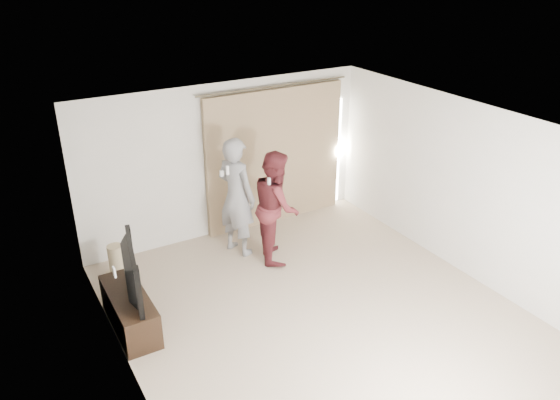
% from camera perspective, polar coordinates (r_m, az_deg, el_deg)
% --- Properties ---
extents(floor, '(5.50, 5.50, 0.00)m').
position_cam_1_polar(floor, '(7.61, 3.73, -11.48)').
color(floor, '#BEA98F').
rests_on(floor, ground).
extents(wall_back, '(5.00, 0.04, 2.60)m').
position_cam_1_polar(wall_back, '(9.12, -5.65, 4.19)').
color(wall_back, silver).
rests_on(wall_back, ground).
extents(wall_left, '(0.04, 5.50, 2.60)m').
position_cam_1_polar(wall_left, '(6.06, -16.22, -8.24)').
color(wall_left, silver).
rests_on(wall_left, ground).
extents(ceiling, '(5.00, 5.50, 0.01)m').
position_cam_1_polar(ceiling, '(6.42, 4.38, 7.53)').
color(ceiling, white).
rests_on(ceiling, wall_back).
extents(curtain, '(2.80, 0.11, 2.46)m').
position_cam_1_polar(curtain, '(9.48, -0.43, 4.52)').
color(curtain, tan).
rests_on(curtain, ground).
extents(tv_console, '(0.44, 1.28, 0.49)m').
position_cam_1_polar(tv_console, '(7.45, -15.42, -11.08)').
color(tv_console, black).
rests_on(tv_console, ground).
extents(tv, '(0.38, 1.20, 0.69)m').
position_cam_1_polar(tv, '(7.12, -15.96, -7.22)').
color(tv, black).
rests_on(tv, tv_console).
extents(scratching_post, '(0.40, 0.40, 0.54)m').
position_cam_1_polar(scratching_post, '(8.52, -16.67, -6.49)').
color(scratching_post, tan).
rests_on(scratching_post, ground).
extents(person_man, '(0.69, 0.83, 1.94)m').
position_cam_1_polar(person_man, '(8.55, -4.57, 0.35)').
color(person_man, gray).
rests_on(person_man, ground).
extents(person_woman, '(0.95, 1.05, 1.78)m').
position_cam_1_polar(person_woman, '(8.40, -0.39, -0.62)').
color(person_woman, maroon).
rests_on(person_woman, ground).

